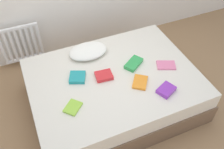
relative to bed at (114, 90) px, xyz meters
name	(u,v)px	position (x,y,z in m)	size (l,w,h in m)	color
ground_plane	(113,102)	(0.00, 0.00, -0.25)	(8.00, 8.00, 0.00)	#93704C
bed	(114,90)	(0.00, 0.00, 0.00)	(2.00, 1.50, 0.50)	brown
radiator	(21,44)	(-0.91, 1.20, 0.14)	(0.56, 0.04, 0.57)	white
pillow	(88,51)	(-0.14, 0.49, 0.30)	(0.49, 0.35, 0.10)	white
textbook_purple	(166,90)	(0.44, -0.44, 0.28)	(0.19, 0.15, 0.05)	purple
textbook_lime	(73,107)	(-0.58, -0.26, 0.26)	(0.18, 0.14, 0.02)	#8CC638
textbook_green	(134,63)	(0.30, 0.08, 0.28)	(0.25, 0.13, 0.05)	green
textbook_teal	(77,77)	(-0.40, 0.13, 0.27)	(0.18, 0.18, 0.04)	teal
textbook_red	(104,76)	(-0.11, 0.03, 0.28)	(0.19, 0.16, 0.04)	red
textbook_pink	(166,65)	(0.66, -0.09, 0.26)	(0.22, 0.15, 0.02)	pink
textbook_orange	(140,82)	(0.23, -0.22, 0.27)	(0.21, 0.15, 0.03)	orange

